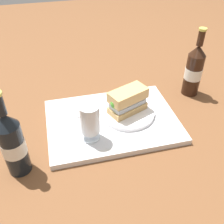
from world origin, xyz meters
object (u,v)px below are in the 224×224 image
at_px(beer_glass, 90,121).
at_px(sandwich, 127,101).
at_px(plate, 127,112).
at_px(beer_bottle, 12,143).
at_px(second_bottle, 194,70).

bearing_deg(beer_glass, sandwich, -148.48).
xyz_separation_m(plate, beer_bottle, (0.36, 0.14, 0.08)).
bearing_deg(second_bottle, beer_glass, 22.93).
xyz_separation_m(beer_glass, beer_bottle, (0.22, 0.06, 0.01)).
bearing_deg(sandwich, beer_bottle, -0.89).
distance_m(sandwich, beer_glass, 0.17).
relative_size(sandwich, second_bottle, 0.54).
xyz_separation_m(plate, sandwich, (0.00, 0.00, 0.05)).
bearing_deg(plate, beer_glass, 31.34).
bearing_deg(beer_bottle, plate, -158.34).
bearing_deg(beer_bottle, sandwich, -158.34).
xyz_separation_m(sandwich, second_bottle, (-0.29, -0.10, 0.03)).
relative_size(sandwich, beer_bottle, 0.54).
distance_m(plate, second_bottle, 0.31).
height_order(plate, beer_glass, beer_glass).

